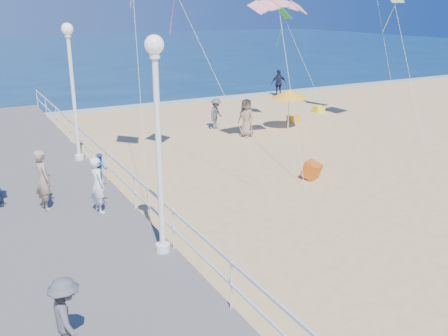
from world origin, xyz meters
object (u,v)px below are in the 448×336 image
toddler_held (100,168)px  beach_umbrella (289,94)px  beach_walker_a (216,114)px  beach_walker_b (279,83)px  woman_holding_toddler (98,185)px  beach_chair_right (293,119)px  beach_chair_left (318,109)px  spectator_2 (66,317)px  spectator_6 (43,180)px  lamp_post_far (72,78)px  beach_walker_c (246,118)px  lamp_post_mid (158,126)px  box_kite (311,172)px

toddler_held → beach_umbrella: (11.95, 7.09, 0.20)m
beach_walker_a → beach_umbrella: beach_umbrella is taller
beach_walker_b → toddler_held: bearing=54.8°
woman_holding_toddler → beach_walker_b: size_ratio=0.89×
beach_walker_b → beach_chair_right: beach_walker_b is taller
toddler_held → beach_chair_left: 19.08m
toddler_held → beach_walker_a: bearing=-54.1°
woman_holding_toddler → beach_chair_right: 15.85m
beach_chair_left → spectator_2: bearing=-139.0°
beach_umbrella → beach_walker_a: bearing=148.9°
woman_holding_toddler → beach_chair_right: size_ratio=3.13×
spectator_6 → beach_walker_b: 24.08m
toddler_held → beach_chair_left: bearing=-69.2°
beach_walker_b → lamp_post_far: bearing=43.9°
beach_walker_c → beach_walker_b: bearing=116.7°
spectator_2 → beach_walker_c: size_ratio=0.78×
woman_holding_toddler → lamp_post_far: bearing=-17.6°
spectator_6 → beach_walker_b: bearing=-62.7°
lamp_post_mid → spectator_6: lamp_post_mid is taller
lamp_post_far → beach_walker_a: (8.09, 3.52, -2.83)m
lamp_post_mid → beach_walker_c: lamp_post_mid is taller
beach_walker_b → beach_walker_c: beach_walker_b is taller
spectator_2 → woman_holding_toddler: bearing=-25.0°
spectator_6 → beach_chair_right: bearing=-74.3°
beach_umbrella → beach_chair_left: (4.30, 2.79, -1.71)m
beach_walker_c → box_kite: (-1.20, -6.85, -0.66)m
toddler_held → spectator_2: 6.73m
lamp_post_mid → woman_holding_toddler: lamp_post_mid is taller
woman_holding_toddler → toddler_held: (0.15, 0.15, 0.45)m
lamp_post_mid → box_kite: size_ratio=8.87×
beach_umbrella → lamp_post_far: bearing=-172.4°
toddler_held → beach_walker_c: 11.54m
lamp_post_far → beach_umbrella: bearing=7.6°
woman_holding_toddler → beach_chair_right: woman_holding_toddler is taller
toddler_held → beach_chair_right: size_ratio=1.67×
toddler_held → beach_walker_c: (9.22, 6.90, -0.76)m
lamp_post_far → beach_umbrella: 11.62m
spectator_2 → beach_walker_a: (11.01, 15.35, -0.32)m
toddler_held → beach_walker_c: bearing=-63.7°
toddler_held → box_kite: bearing=-100.1°
beach_chair_right → beach_walker_c: bearing=-160.2°
beach_walker_a → beach_chair_right: (4.54, -0.75, -0.63)m
beach_walker_c → beach_chair_left: size_ratio=3.47×
beach_walker_a → beach_walker_b: 10.99m
toddler_held → box_kite: toddler_held is taller
woman_holding_toddler → beach_umbrella: beach_umbrella is taller
lamp_post_mid → beach_chair_right: 17.60m
spectator_2 → beach_walker_c: 17.54m
beach_walker_b → beach_chair_right: size_ratio=3.49×
woman_holding_toddler → beach_walker_c: bearing=-63.5°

